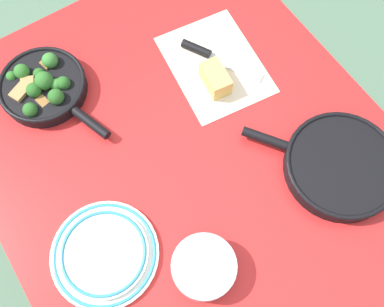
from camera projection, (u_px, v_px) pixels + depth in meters
The scene contains 9 objects.
ground_plane at pixel (192, 222), 1.74m from camera, with size 14.00×14.00×0.00m, color #51755B.
dining_table_red at pixel (192, 167), 1.14m from camera, with size 1.20×0.98×0.72m.
skillet_broccoli at pixel (43, 86), 1.12m from camera, with size 0.34×0.23×0.08m.
skillet_eggs at pixel (340, 166), 1.04m from camera, with size 0.35×0.30×0.05m.
parchment_sheet at pixel (215, 64), 1.18m from camera, with size 0.33×0.27×0.00m.
grater_knife at pixel (210, 55), 1.18m from camera, with size 0.22×0.14×0.02m.
cheese_block at pixel (215, 79), 1.13m from camera, with size 0.10×0.07×0.06m.
dinner_plate_stack at pixel (104, 254), 0.97m from camera, with size 0.25×0.25×0.03m.
prep_bowl_steel at pixel (204, 267), 0.95m from camera, with size 0.14×0.14×0.06m.
Camera 1 is at (-0.33, 0.22, 1.72)m, focal length 40.00 mm.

